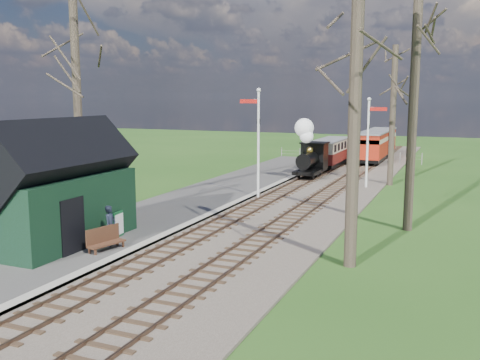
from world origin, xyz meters
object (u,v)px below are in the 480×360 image
(semaphore_near, at_px, (257,135))
(locomotive, at_px, (310,152))
(semaphore_far, at_px, (369,136))
(sign_board, at_px, (118,224))
(person, at_px, (110,226))
(red_carriage_a, at_px, (372,147))
(coach, at_px, (331,151))
(station_shed, at_px, (57,189))
(red_carriage_b, at_px, (381,142))
(bench, at_px, (105,239))

(semaphore_near, bearing_deg, locomotive, 84.81)
(semaphore_near, bearing_deg, semaphore_far, 49.40)
(sign_board, relative_size, person, 0.66)
(semaphore_near, xyz_separation_m, red_carriage_a, (3.37, 18.39, -2.09))
(red_carriage_a, bearing_deg, semaphore_near, -100.38)
(locomotive, bearing_deg, coach, 89.89)
(locomotive, bearing_deg, semaphore_near, -95.19)
(red_carriage_a, bearing_deg, locomotive, -104.55)
(red_carriage_a, bearing_deg, coach, -123.01)
(semaphore_far, xyz_separation_m, red_carriage_a, (-1.77, 12.39, -1.82))
(station_shed, xyz_separation_m, semaphore_near, (3.53, 12.00, 1.35))
(red_carriage_a, relative_size, sign_board, 5.11)
(station_shed, relative_size, semaphore_far, 1.10)
(station_shed, bearing_deg, coach, 80.75)
(locomotive, distance_m, person, 20.15)
(person, bearing_deg, red_carriage_a, -15.31)
(station_shed, height_order, locomotive, station_shed)
(locomotive, xyz_separation_m, red_carriage_b, (2.61, 15.56, -0.39))
(bench, bearing_deg, red_carriage_a, 81.38)
(semaphore_far, relative_size, person, 3.70)
(semaphore_far, bearing_deg, bench, -109.41)
(station_shed, height_order, bench, station_shed)
(station_shed, xyz_separation_m, red_carriage_b, (6.90, 35.90, -0.74))
(station_shed, height_order, red_carriage_b, station_shed)
(semaphore_far, relative_size, coach, 0.87)
(semaphore_near, bearing_deg, red_carriage_b, 81.97)
(coach, bearing_deg, sign_board, -96.14)
(red_carriage_b, bearing_deg, sign_board, -98.73)
(semaphore_near, distance_m, locomotive, 8.54)
(station_shed, height_order, coach, station_shed)
(red_carriage_b, bearing_deg, locomotive, -99.53)
(person, bearing_deg, coach, -11.05)
(station_shed, distance_m, red_carriage_a, 31.18)
(coach, height_order, sign_board, coach)
(semaphore_near, height_order, person, semaphore_near)
(station_shed, xyz_separation_m, person, (2.14, 0.32, -1.30))
(semaphore_far, xyz_separation_m, person, (-6.53, -17.68, -2.38))
(sign_board, xyz_separation_m, bench, (0.63, -1.75, -0.11))
(red_carriage_b, height_order, person, red_carriage_b)
(coach, height_order, bench, coach)
(person, bearing_deg, semaphore_near, -13.09)
(red_carriage_a, distance_m, red_carriage_b, 5.50)
(red_carriage_b, xyz_separation_m, bench, (-4.64, -36.10, -0.93))
(station_shed, distance_m, person, 2.53)
(bench, xyz_separation_m, person, (-0.11, 0.52, 0.37))
(semaphore_far, distance_m, red_carriage_a, 12.65)
(red_carriage_a, relative_size, red_carriage_b, 1.00)
(semaphore_near, relative_size, person, 4.03)
(station_shed, relative_size, sign_board, 6.16)
(coach, distance_m, red_carriage_a, 4.77)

